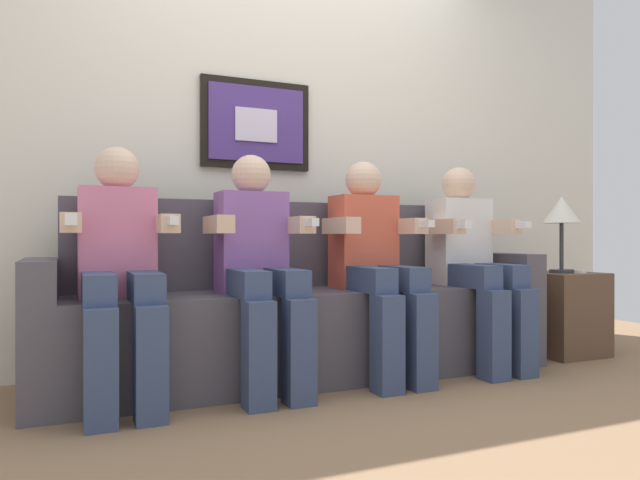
{
  "coord_description": "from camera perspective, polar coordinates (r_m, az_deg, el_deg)",
  "views": [
    {
      "loc": [
        -1.13,
        -2.42,
        0.71
      ],
      "look_at": [
        0.0,
        0.15,
        0.7
      ],
      "focal_mm": 32.6,
      "sensor_mm": 36.0,
      "label": 1
    }
  ],
  "objects": [
    {
      "name": "ground_plane",
      "position": [
        2.76,
        1.3,
        -14.7
      ],
      "size": [
        6.5,
        6.5,
        0.0
      ],
      "primitive_type": "plane",
      "color": "#8C6B4C"
    },
    {
      "name": "back_wall_assembly",
      "position": [
        3.43,
        -4.26,
        10.14
      ],
      "size": [
        5.0,
        0.1,
        2.6
      ],
      "color": "silver",
      "rests_on": "ground_plane"
    },
    {
      "name": "couch",
      "position": [
        2.99,
        -1.38,
        -7.43
      ],
      "size": [
        2.6,
        0.58,
        0.9
      ],
      "color": "#514C56",
      "rests_on": "ground_plane"
    },
    {
      "name": "person_leftmost",
      "position": [
        2.59,
        -19.07,
        -2.11
      ],
      "size": [
        0.46,
        0.56,
        1.11
      ],
      "color": "pink",
      "rests_on": "ground_plane"
    },
    {
      "name": "person_left_center",
      "position": [
        2.71,
        -6.02,
        -2.01
      ],
      "size": [
        0.46,
        0.56,
        1.11
      ],
      "color": "#8C59A5",
      "rests_on": "ground_plane"
    },
    {
      "name": "person_right_center",
      "position": [
        2.95,
        5.39,
        -1.83
      ],
      "size": [
        0.46,
        0.56,
        1.11
      ],
      "color": "#D8593F",
      "rests_on": "ground_plane"
    },
    {
      "name": "person_rightmost",
      "position": [
        3.29,
        14.74,
        -1.61
      ],
      "size": [
        0.46,
        0.56,
        1.11
      ],
      "color": "white",
      "rests_on": "ground_plane"
    },
    {
      "name": "side_table_right",
      "position": [
        3.86,
        22.72,
        -6.66
      ],
      "size": [
        0.4,
        0.4,
        0.5
      ],
      "color": "brown",
      "rests_on": "ground_plane"
    },
    {
      "name": "table_lamp",
      "position": [
        3.79,
        22.63,
        2.43
      ],
      "size": [
        0.22,
        0.22,
        0.46
      ],
      "color": "#333338",
      "rests_on": "side_table_right"
    },
    {
      "name": "spare_remote_on_table",
      "position": [
        3.79,
        23.77,
        -2.84
      ],
      "size": [
        0.04,
        0.13,
        0.02
      ],
      "primitive_type": "cube",
      "color": "white",
      "rests_on": "side_table_right"
    }
  ]
}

